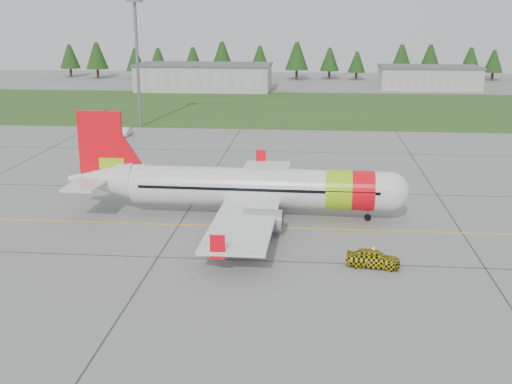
# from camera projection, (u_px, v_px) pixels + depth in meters

# --- Properties ---
(ground) EXTENTS (320.00, 320.00, 0.00)m
(ground) POSITION_uv_depth(u_px,v_px,m) (351.00, 264.00, 48.85)
(ground) COLOR gray
(ground) RESTS_ON ground
(aircraft) EXTENTS (32.05, 29.42, 9.71)m
(aircraft) POSITION_uv_depth(u_px,v_px,m) (251.00, 188.00, 59.46)
(aircraft) COLOR silver
(aircraft) RESTS_ON ground
(follow_me_car) EXTENTS (1.60, 1.81, 4.05)m
(follow_me_car) POSITION_uv_depth(u_px,v_px,m) (374.00, 241.00, 47.78)
(follow_me_car) COLOR yellow
(follow_me_car) RESTS_ON ground
(service_van) EXTENTS (1.40, 1.32, 3.90)m
(service_van) POSITION_uv_depth(u_px,v_px,m) (125.00, 123.00, 98.69)
(service_van) COLOR beige
(service_van) RESTS_ON ground
(grass_strip) EXTENTS (320.00, 50.00, 0.03)m
(grass_strip) POSITION_uv_depth(u_px,v_px,m) (330.00, 108.00, 127.44)
(grass_strip) COLOR #30561E
(grass_strip) RESTS_ON ground
(taxi_guideline) EXTENTS (120.00, 0.25, 0.02)m
(taxi_guideline) POSITION_uv_depth(u_px,v_px,m) (346.00, 230.00, 56.52)
(taxi_guideline) COLOR gold
(taxi_guideline) RESTS_ON ground
(hangar_west) EXTENTS (32.00, 14.00, 6.00)m
(hangar_west) POSITION_uv_depth(u_px,v_px,m) (204.00, 78.00, 156.10)
(hangar_west) COLOR #A8A8A3
(hangar_west) RESTS_ON ground
(hangar_east) EXTENTS (24.00, 12.00, 5.20)m
(hangar_east) POSITION_uv_depth(u_px,v_px,m) (429.00, 78.00, 159.05)
(hangar_east) COLOR #A8A8A3
(hangar_east) RESTS_ON ground
(floodlight_mast) EXTENTS (0.50, 0.50, 20.00)m
(floodlight_mast) POSITION_uv_depth(u_px,v_px,m) (138.00, 66.00, 104.54)
(floodlight_mast) COLOR slate
(floodlight_mast) RESTS_ON ground
(treeline) EXTENTS (160.00, 8.00, 10.00)m
(treeline) POSITION_uv_depth(u_px,v_px,m) (327.00, 62.00, 179.76)
(treeline) COLOR #1C3F14
(treeline) RESTS_ON ground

